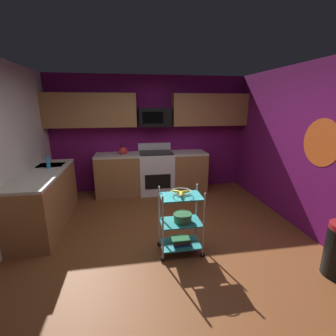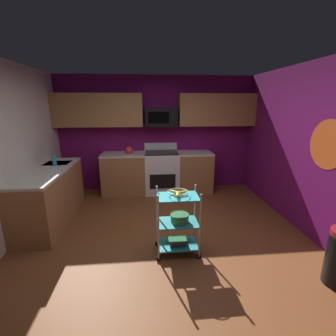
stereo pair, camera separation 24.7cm
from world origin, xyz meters
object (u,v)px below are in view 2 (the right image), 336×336
(microwave, at_px, (161,117))
(rolling_cart, at_px, (178,222))
(fruit_bowl, at_px, (178,193))
(kettle, at_px, (129,150))
(mixing_bowl_large, at_px, (180,218))
(oven_range, at_px, (162,172))
(dish_soap_bottle, at_px, (54,160))
(book_stack, at_px, (177,241))

(microwave, height_order, rolling_cart, microwave)
(fruit_bowl, distance_m, kettle, 2.49)
(mixing_bowl_large, bearing_deg, rolling_cart, 180.00)
(oven_range, distance_m, microwave, 1.23)
(microwave, distance_m, mixing_bowl_large, 2.74)
(kettle, xyz_separation_m, dish_soap_bottle, (-1.24, -0.98, 0.02))
(microwave, relative_size, fruit_bowl, 2.57)
(oven_range, bearing_deg, kettle, -179.69)
(microwave, bearing_deg, oven_range, -89.74)
(rolling_cart, xyz_separation_m, dish_soap_bottle, (-2.01, 1.38, 0.57))
(microwave, xyz_separation_m, fruit_bowl, (0.06, -2.47, -0.82))
(book_stack, bearing_deg, kettle, 108.06)
(fruit_bowl, bearing_deg, dish_soap_bottle, 145.50)
(book_stack, relative_size, dish_soap_bottle, 1.23)
(rolling_cart, relative_size, kettle, 3.47)
(book_stack, distance_m, dish_soap_bottle, 2.58)
(rolling_cart, height_order, mixing_bowl_large, rolling_cart)
(rolling_cart, distance_m, dish_soap_bottle, 2.50)
(book_stack, bearing_deg, oven_range, 91.36)
(rolling_cart, height_order, kettle, kettle)
(kettle, bearing_deg, oven_range, 0.31)
(mixing_bowl_large, bearing_deg, dish_soap_bottle, 145.86)
(rolling_cart, bearing_deg, kettle, 108.06)
(kettle, bearing_deg, book_stack, -71.94)
(mixing_bowl_large, bearing_deg, oven_range, 92.02)
(microwave, relative_size, kettle, 2.65)
(kettle, bearing_deg, fruit_bowl, -71.94)
(fruit_bowl, bearing_deg, kettle, 108.06)
(oven_range, relative_size, book_stack, 4.48)
(microwave, bearing_deg, fruit_bowl, -88.69)
(microwave, height_order, kettle, microwave)
(fruit_bowl, distance_m, dish_soap_bottle, 2.44)
(kettle, bearing_deg, mixing_bowl_large, -71.34)
(rolling_cart, bearing_deg, oven_range, 91.36)
(mixing_bowl_large, distance_m, dish_soap_bottle, 2.51)
(mixing_bowl_large, relative_size, dish_soap_bottle, 1.26)
(oven_range, xyz_separation_m, fruit_bowl, (0.06, -2.37, 0.40))
(mixing_bowl_large, distance_m, kettle, 2.54)
(rolling_cart, xyz_separation_m, fruit_bowl, (0.00, 0.00, 0.42))
(oven_range, xyz_separation_m, rolling_cart, (0.06, -2.37, -0.03))
(mixing_bowl_large, bearing_deg, fruit_bowl, 180.00)
(book_stack, height_order, dish_soap_bottle, dish_soap_bottle)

